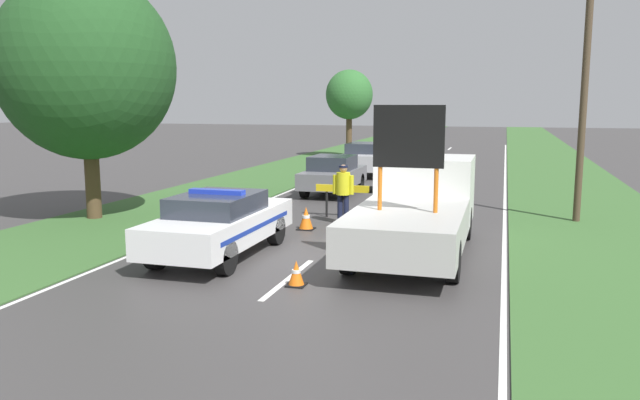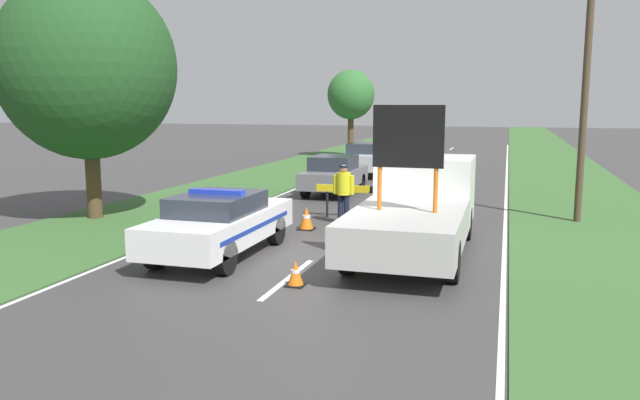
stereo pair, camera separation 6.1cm
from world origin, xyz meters
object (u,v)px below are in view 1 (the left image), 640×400
roadside_tree_near_left (86,67)px  utility_pole (585,87)px  police_officer (343,189)px  traffic_cone_centre_front (296,273)px  traffic_cone_behind_barrier (253,207)px  traffic_cone_near_truck (306,218)px  queued_car_suv_grey (333,174)px  pedestrian_civilian (386,189)px  queued_car_sedan_silver (367,158)px  road_barrier (369,192)px  work_truck (418,206)px  roadside_tree_near_right (349,95)px  police_car (220,223)px  traffic_cone_near_police (377,207)px

roadside_tree_near_left → utility_pole: size_ratio=0.95×
roadside_tree_near_left → police_officer: bearing=10.0°
traffic_cone_centre_front → police_officer: bearing=96.2°
police_officer → traffic_cone_behind_barrier: size_ratio=2.45×
traffic_cone_near_truck → queued_car_suv_grey: 6.76m
pedestrian_civilian → police_officer: bearing=-179.8°
queued_car_sedan_silver → police_officer: bearing=99.0°
road_barrier → police_officer: size_ratio=1.93×
queued_car_suv_grey → queued_car_sedan_silver: 6.46m
traffic_cone_near_truck → utility_pole: utility_pole is taller
work_truck → traffic_cone_near_truck: (-3.20, 1.56, -0.72)m
pedestrian_civilian → queued_car_sedan_silver: (-3.04, 11.66, -0.18)m
traffic_cone_centre_front → utility_pole: 10.67m
traffic_cone_behind_barrier → roadside_tree_near_left: size_ratio=0.10×
traffic_cone_centre_front → traffic_cone_behind_barrier: (-3.39, 6.12, 0.10)m
traffic_cone_near_truck → traffic_cone_behind_barrier: bearing=152.0°
police_officer → roadside_tree_near_right: size_ratio=0.31×
police_car → traffic_cone_near_truck: 3.51m
queued_car_suv_grey → pedestrian_civilian: bearing=119.7°
police_officer → police_car: bearing=50.7°
police_car → road_barrier: 5.78m
traffic_cone_behind_barrier → queued_car_suv_grey: size_ratio=0.17×
police_car → roadside_tree_near_right: (-3.37, 25.63, 3.11)m
pedestrian_civilian → roadside_tree_near_left: bearing=170.1°
police_officer → queued_car_suv_grey: size_ratio=0.43×
pedestrian_civilian → traffic_cone_behind_barrier: pedestrian_civilian is taller
police_car → traffic_cone_near_police: 6.07m
roadside_tree_near_right → utility_pole: utility_pole is taller
traffic_cone_near_truck → road_barrier: bearing=56.0°
work_truck → traffic_cone_centre_front: work_truck is taller
road_barrier → utility_pole: size_ratio=0.44×
roadside_tree_near_left → roadside_tree_near_right: roadside_tree_near_left is taller
traffic_cone_centre_front → queued_car_sedan_silver: (-2.57, 18.20, 0.56)m
police_car → roadside_tree_near_right: roadside_tree_near_right is taller
roadside_tree_near_right → road_barrier: bearing=-74.5°
queued_car_sedan_silver → utility_pole: utility_pole is taller
road_barrier → queued_car_suv_grey: 5.27m
police_officer → utility_pole: size_ratio=0.23×
pedestrian_civilian → queued_car_suv_grey: bearing=98.0°
utility_pole → traffic_cone_near_truck: bearing=-155.8°
utility_pole → roadside_tree_near_right: bearing=120.9°
pedestrian_civilian → roadside_tree_near_right: (-6.20, 20.81, 2.88)m
police_car → road_barrier: bearing=70.1°
traffic_cone_centre_front → roadside_tree_near_left: (-7.91, 4.80, 4.16)m
work_truck → pedestrian_civilian: bearing=-63.1°
traffic_cone_near_police → roadside_tree_near_right: bearing=106.1°
police_car → traffic_cone_centre_front: bearing=-33.0°
traffic_cone_centre_front → traffic_cone_near_truck: size_ratio=0.79×
traffic_cone_behind_barrier → utility_pole: bearing=13.4°
queued_car_suv_grey → road_barrier: bearing=116.9°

